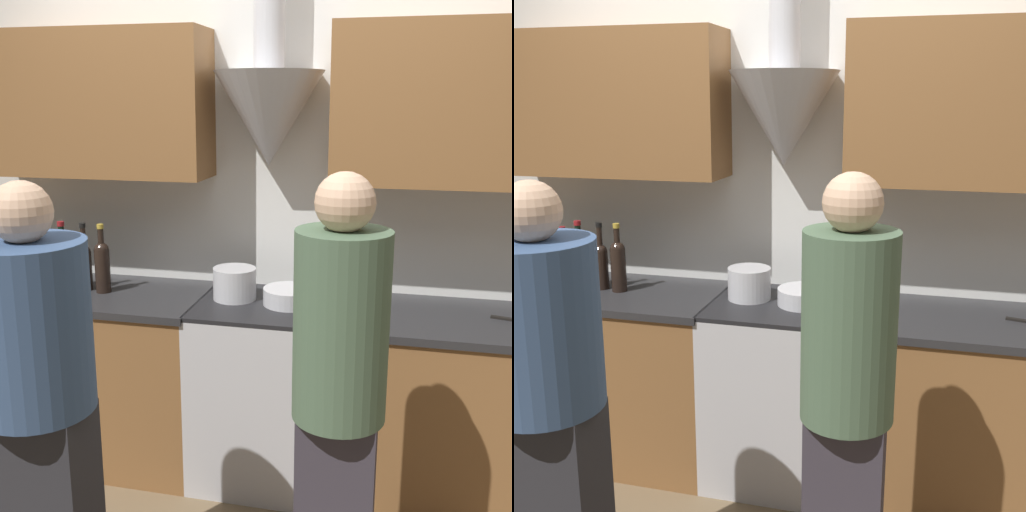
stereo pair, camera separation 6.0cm
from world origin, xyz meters
TOP-DOWN VIEW (x-y plane):
  - ground_plane at (0.00, 0.00)m, footprint 12.00×12.00m
  - wall_back at (0.02, 0.57)m, footprint 8.40×0.51m
  - counter_left at (-0.88, 0.30)m, footprint 1.17×0.62m
  - counter_right at (0.93, 0.30)m, footprint 1.28×0.62m
  - stove_range at (0.00, 0.30)m, footprint 0.60×0.60m
  - wine_bottle_1 at (-1.29, 0.30)m, footprint 0.07×0.07m
  - wine_bottle_2 at (-1.20, 0.30)m, footprint 0.08×0.08m
  - wine_bottle_3 at (-1.10, 0.28)m, footprint 0.08×0.08m
  - wine_bottle_4 at (-1.01, 0.28)m, footprint 0.08×0.08m
  - wine_bottle_5 at (-0.90, 0.30)m, footprint 0.07×0.07m
  - wine_bottle_6 at (-0.80, 0.29)m, footprint 0.08×0.08m
  - stock_pot at (-0.14, 0.33)m, footprint 0.21×0.21m
  - mixing_bowl at (0.14, 0.31)m, footprint 0.25×0.25m
  - orange_fruit at (0.48, 0.12)m, footprint 0.09×0.09m
  - person_foreground_left at (-0.46, -0.85)m, footprint 0.37×0.37m
  - person_foreground_right at (0.47, -0.60)m, footprint 0.30×0.30m

SIDE VIEW (x-z plane):
  - ground_plane at x=0.00m, z-range 0.00..0.00m
  - counter_right at x=0.93m, z-range 0.00..0.89m
  - counter_left at x=-0.88m, z-range 0.00..0.89m
  - stove_range at x=0.00m, z-range 0.00..0.90m
  - person_foreground_left at x=-0.46m, z-range 0.07..1.67m
  - person_foreground_right at x=0.47m, z-range 0.09..1.71m
  - mixing_bowl at x=0.14m, z-range 0.89..0.97m
  - orange_fruit at x=0.48m, z-range 0.89..0.98m
  - stock_pot at x=-0.14m, z-range 0.89..1.04m
  - wine_bottle_3 at x=-1.10m, z-range 0.86..1.18m
  - wine_bottle_2 at x=-1.20m, z-range 0.86..1.18m
  - wine_bottle_5 at x=-0.90m, z-range 0.85..1.19m
  - wine_bottle_1 at x=-1.29m, z-range 0.86..1.19m
  - wine_bottle_4 at x=-1.01m, z-range 0.86..1.21m
  - wine_bottle_6 at x=-0.80m, z-range 0.86..1.21m
  - wall_back at x=0.02m, z-range 0.17..2.77m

